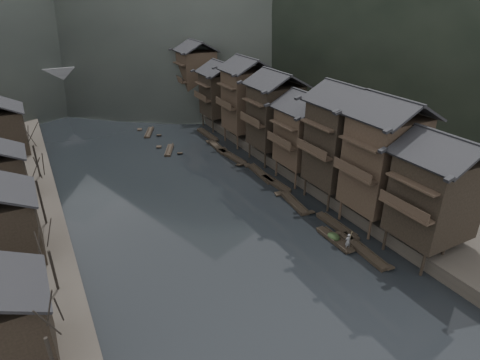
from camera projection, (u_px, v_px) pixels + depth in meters
water at (241, 260)px, 41.12m from camera, size 300.00×300.00×0.00m
right_bank at (295, 110)px, 87.35m from camera, size 40.00×200.00×1.80m
stilt_houses at (281, 108)px, 59.90m from camera, size 9.00×67.60×15.43m
left_houses at (1, 176)px, 45.88m from camera, size 8.10×53.20×8.73m
bare_trees at (39, 204)px, 38.17m from camera, size 3.88×41.49×7.75m
moored_sampans at (262, 176)px, 58.64m from camera, size 2.74×48.95×0.47m
midriver_boats at (142, 127)px, 78.98m from camera, size 4.51×37.23×0.45m
stone_bridge at (99, 80)px, 95.99m from camera, size 40.00×6.00×9.00m
hero_sampan at (335, 240)px, 44.01m from camera, size 1.20×5.47×0.44m
cargo_heap at (334, 234)px, 43.95m from camera, size 1.20×1.57×0.72m
boatman at (348, 239)px, 42.00m from camera, size 0.72×0.53×1.84m
bamboo_pole at (353, 218)px, 40.98m from camera, size 1.37×1.65×3.27m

